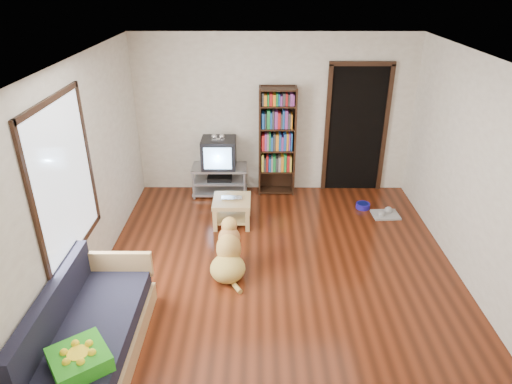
{
  "coord_description": "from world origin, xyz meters",
  "views": [
    {
      "loc": [
        -0.26,
        -4.71,
        3.42
      ],
      "look_at": [
        -0.28,
        0.46,
        0.9
      ],
      "focal_mm": 32.0,
      "sensor_mm": 36.0,
      "label": 1
    }
  ],
  "objects_px": {
    "tv_stand": "(220,179)",
    "crt_tv": "(219,152)",
    "sofa": "(90,335)",
    "dog_bowl": "(363,206)",
    "coffee_table": "(232,206)",
    "dog": "(229,255)",
    "laptop": "(232,199)",
    "grey_rag": "(385,215)",
    "bookshelf": "(277,136)",
    "green_cushion": "(80,360)"
  },
  "relations": [
    {
      "from": "green_cushion",
      "to": "sofa",
      "type": "relative_size",
      "value": 0.25
    },
    {
      "from": "coffee_table",
      "to": "dog",
      "type": "relative_size",
      "value": 0.65
    },
    {
      "from": "green_cushion",
      "to": "coffee_table",
      "type": "height_order",
      "value": "green_cushion"
    },
    {
      "from": "grey_rag",
      "to": "crt_tv",
      "type": "xyz_separation_m",
      "value": [
        -2.62,
        0.78,
        0.73
      ]
    },
    {
      "from": "green_cushion",
      "to": "grey_rag",
      "type": "height_order",
      "value": "green_cushion"
    },
    {
      "from": "sofa",
      "to": "dog",
      "type": "distance_m",
      "value": 1.88
    },
    {
      "from": "crt_tv",
      "to": "bookshelf",
      "type": "height_order",
      "value": "bookshelf"
    },
    {
      "from": "laptop",
      "to": "dog_bowl",
      "type": "height_order",
      "value": "laptop"
    },
    {
      "from": "tv_stand",
      "to": "crt_tv",
      "type": "bearing_deg",
      "value": 90.0
    },
    {
      "from": "tv_stand",
      "to": "bookshelf",
      "type": "xyz_separation_m",
      "value": [
        0.95,
        0.09,
        0.73
      ]
    },
    {
      "from": "green_cushion",
      "to": "tv_stand",
      "type": "distance_m",
      "value": 4.25
    },
    {
      "from": "tv_stand",
      "to": "crt_tv",
      "type": "relative_size",
      "value": 1.55
    },
    {
      "from": "crt_tv",
      "to": "tv_stand",
      "type": "bearing_deg",
      "value": -90.0
    },
    {
      "from": "laptop",
      "to": "bookshelf",
      "type": "height_order",
      "value": "bookshelf"
    },
    {
      "from": "tv_stand",
      "to": "dog",
      "type": "distance_m",
      "value": 2.25
    },
    {
      "from": "dog_bowl",
      "to": "tv_stand",
      "type": "bearing_deg",
      "value": 167.53
    },
    {
      "from": "grey_rag",
      "to": "crt_tv",
      "type": "distance_m",
      "value": 2.83
    },
    {
      "from": "tv_stand",
      "to": "sofa",
      "type": "relative_size",
      "value": 0.5
    },
    {
      "from": "green_cushion",
      "to": "grey_rag",
      "type": "xyz_separation_m",
      "value": [
        3.47,
        3.4,
        -0.48
      ]
    },
    {
      "from": "tv_stand",
      "to": "sofa",
      "type": "xyz_separation_m",
      "value": [
        -0.97,
        -3.63,
        -0.01
      ]
    },
    {
      "from": "grey_rag",
      "to": "bookshelf",
      "type": "relative_size",
      "value": 0.22
    },
    {
      "from": "crt_tv",
      "to": "dog",
      "type": "bearing_deg",
      "value": -82.99
    },
    {
      "from": "green_cushion",
      "to": "bookshelf",
      "type": "height_order",
      "value": "bookshelf"
    },
    {
      "from": "grey_rag",
      "to": "dog",
      "type": "relative_size",
      "value": 0.47
    },
    {
      "from": "tv_stand",
      "to": "dog",
      "type": "height_order",
      "value": "dog"
    },
    {
      "from": "dog",
      "to": "crt_tv",
      "type": "bearing_deg",
      "value": 97.01
    },
    {
      "from": "dog_bowl",
      "to": "coffee_table",
      "type": "bearing_deg",
      "value": -166.73
    },
    {
      "from": "tv_stand",
      "to": "grey_rag",
      "type": "bearing_deg",
      "value": -16.24
    },
    {
      "from": "laptop",
      "to": "dog_bowl",
      "type": "relative_size",
      "value": 1.39
    },
    {
      "from": "grey_rag",
      "to": "crt_tv",
      "type": "bearing_deg",
      "value": 163.31
    },
    {
      "from": "dog",
      "to": "green_cushion",
      "type": "bearing_deg",
      "value": -120.3
    },
    {
      "from": "green_cushion",
      "to": "dog_bowl",
      "type": "distance_m",
      "value": 4.85
    },
    {
      "from": "dog_bowl",
      "to": "tv_stand",
      "type": "xyz_separation_m",
      "value": [
        -2.32,
        0.51,
        0.23
      ]
    },
    {
      "from": "grey_rag",
      "to": "dog_bowl",
      "type": "bearing_deg",
      "value": 140.19
    },
    {
      "from": "green_cushion",
      "to": "laptop",
      "type": "bearing_deg",
      "value": 34.03
    },
    {
      "from": "sofa",
      "to": "dog",
      "type": "relative_size",
      "value": 2.12
    },
    {
      "from": "dog_bowl",
      "to": "coffee_table",
      "type": "height_order",
      "value": "coffee_table"
    },
    {
      "from": "dog_bowl",
      "to": "bookshelf",
      "type": "height_order",
      "value": "bookshelf"
    },
    {
      "from": "sofa",
      "to": "dog",
      "type": "xyz_separation_m",
      "value": [
        1.25,
        1.4,
        -0.01
      ]
    },
    {
      "from": "laptop",
      "to": "grey_rag",
      "type": "distance_m",
      "value": 2.41
    },
    {
      "from": "crt_tv",
      "to": "coffee_table",
      "type": "height_order",
      "value": "crt_tv"
    },
    {
      "from": "green_cushion",
      "to": "sofa",
      "type": "bearing_deg",
      "value": 66.61
    },
    {
      "from": "laptop",
      "to": "dog",
      "type": "bearing_deg",
      "value": -89.35
    },
    {
      "from": "crt_tv",
      "to": "sofa",
      "type": "distance_m",
      "value": 3.81
    },
    {
      "from": "dog_bowl",
      "to": "sofa",
      "type": "relative_size",
      "value": 0.12
    },
    {
      "from": "green_cushion",
      "to": "laptop",
      "type": "distance_m",
      "value": 3.32
    },
    {
      "from": "grey_rag",
      "to": "bookshelf",
      "type": "xyz_separation_m",
      "value": [
        -1.67,
        0.86,
        0.99
      ]
    },
    {
      "from": "laptop",
      "to": "grey_rag",
      "type": "xyz_separation_m",
      "value": [
        2.36,
        0.27,
        -0.4
      ]
    },
    {
      "from": "laptop",
      "to": "grey_rag",
      "type": "bearing_deg",
      "value": 6.05
    },
    {
      "from": "dog_bowl",
      "to": "bookshelf",
      "type": "bearing_deg",
      "value": 156.09
    }
  ]
}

